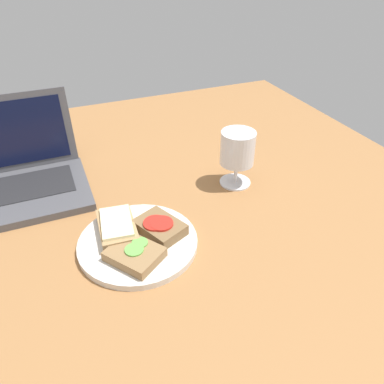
{
  "coord_description": "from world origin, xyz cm",
  "views": [
    {
      "loc": [
        -17.59,
        -61.62,
        53.61
      ],
      "look_at": [
        7.65,
        -0.95,
        8.0
      ],
      "focal_mm": 35.0,
      "sensor_mm": 36.0,
      "label": 1
    }
  ],
  "objects_px": {
    "plate": "(138,243)",
    "wine_glass": "(237,151)",
    "sandwich_with_cheese": "(117,227)",
    "sandwich_with_cucumber": "(135,254)",
    "laptop": "(7,179)",
    "sandwich_with_tomato": "(160,227)"
  },
  "relations": [
    {
      "from": "sandwich_with_cucumber",
      "to": "laptop",
      "type": "bearing_deg",
      "value": 121.96
    },
    {
      "from": "plate",
      "to": "wine_glass",
      "type": "xyz_separation_m",
      "value": [
        0.28,
        0.13,
        0.08
      ]
    },
    {
      "from": "plate",
      "to": "sandwich_with_cucumber",
      "type": "distance_m",
      "value": 0.05
    },
    {
      "from": "sandwich_with_cucumber",
      "to": "sandwich_with_cheese",
      "type": "bearing_deg",
      "value": 98.72
    },
    {
      "from": "sandwich_with_tomato",
      "to": "laptop",
      "type": "bearing_deg",
      "value": 134.06
    },
    {
      "from": "sandwich_with_tomato",
      "to": "wine_glass",
      "type": "relative_size",
      "value": 0.84
    },
    {
      "from": "sandwich_with_cheese",
      "to": "sandwich_with_tomato",
      "type": "relative_size",
      "value": 1.04
    },
    {
      "from": "sandwich_with_tomato",
      "to": "laptop",
      "type": "xyz_separation_m",
      "value": [
        -0.28,
        0.29,
        0.01
      ]
    },
    {
      "from": "plate",
      "to": "sandwich_with_cucumber",
      "type": "relative_size",
      "value": 1.94
    },
    {
      "from": "sandwich_with_cucumber",
      "to": "laptop",
      "type": "xyz_separation_m",
      "value": [
        -0.21,
        0.34,
        0.01
      ]
    },
    {
      "from": "wine_glass",
      "to": "sandwich_with_cheese",
      "type": "bearing_deg",
      "value": -164.38
    },
    {
      "from": "sandwich_with_cucumber",
      "to": "sandwich_with_tomato",
      "type": "height_order",
      "value": "sandwich_with_tomato"
    },
    {
      "from": "sandwich_with_cucumber",
      "to": "laptop",
      "type": "height_order",
      "value": "laptop"
    },
    {
      "from": "sandwich_with_cucumber",
      "to": "sandwich_with_tomato",
      "type": "distance_m",
      "value": 0.08
    },
    {
      "from": "wine_glass",
      "to": "sandwich_with_tomato",
      "type": "bearing_deg",
      "value": -153.06
    },
    {
      "from": "sandwich_with_cheese",
      "to": "sandwich_with_tomato",
      "type": "xyz_separation_m",
      "value": [
        0.08,
        -0.03,
        -0.0
      ]
    },
    {
      "from": "sandwich_with_cucumber",
      "to": "wine_glass",
      "type": "distance_m",
      "value": 0.35
    },
    {
      "from": "sandwich_with_tomato",
      "to": "laptop",
      "type": "height_order",
      "value": "laptop"
    },
    {
      "from": "plate",
      "to": "wine_glass",
      "type": "relative_size",
      "value": 1.71
    },
    {
      "from": "sandwich_with_tomato",
      "to": "wine_glass",
      "type": "xyz_separation_m",
      "value": [
        0.23,
        0.12,
        0.06
      ]
    },
    {
      "from": "wine_glass",
      "to": "laptop",
      "type": "xyz_separation_m",
      "value": [
        -0.51,
        0.17,
        -0.05
      ]
    },
    {
      "from": "sandwich_with_cheese",
      "to": "sandwich_with_cucumber",
      "type": "distance_m",
      "value": 0.08
    }
  ]
}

